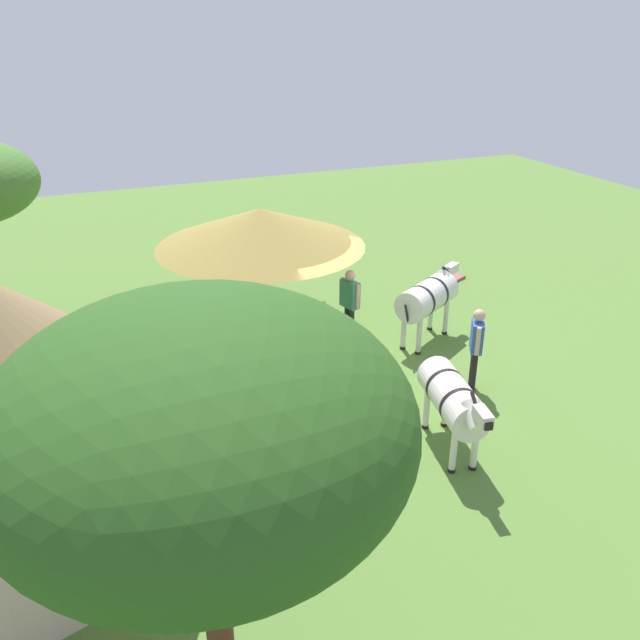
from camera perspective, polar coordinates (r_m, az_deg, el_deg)
The scene contains 15 objects.
ground_plane at distance 13.65m, azimuth 2.76°, elevation -4.41°, with size 36.00×36.00×0.00m, color #557A32.
shade_umbrella at distance 13.48m, azimuth -5.22°, elevation 8.02°, with size 4.30×4.30×3.18m.
patio_dining_table at distance 14.24m, azimuth -4.90°, elevation -0.18°, with size 1.68×1.15×0.74m.
patio_chair_west_end at distance 13.24m, azimuth -2.58°, elevation -2.83°, with size 0.46×0.48×0.90m.
patio_chair_east_end at distance 14.57m, azimuth 0.15°, elevation -0.07°, with size 0.49×0.47×0.90m.
patio_chair_near_lawn at distance 15.43m, azimuth -6.53°, elevation 1.23°, with size 0.43×0.45×0.90m.
patio_chair_near_hut at distance 14.08m, azimuth -10.02°, elevation -1.42°, with size 0.47×0.45×0.90m.
guest_beside_umbrella at distance 14.04m, azimuth -12.53°, elevation 0.15°, with size 0.50×0.37×1.56m.
guest_behind_table at distance 14.40m, azimuth 2.60°, elevation 1.79°, with size 0.59×0.33×1.71m.
standing_watcher at distance 12.88m, azimuth 13.44°, elevation -1.87°, with size 0.53×0.42×1.70m.
zebra_nearest_camera at distance 11.01m, azimuth 11.56°, elevation -6.81°, with size 2.33×0.98×1.52m.
zebra_by_umbrella at distance 14.62m, azimuth 9.41°, elevation 2.00°, with size 1.44×2.07×1.60m.
zebra_toward_hut at distance 11.99m, azimuth -9.44°, elevation -3.92°, with size 1.81×1.77×1.50m.
acacia_tree_left_background at distance 5.33m, azimuth -10.29°, elevation -9.17°, with size 3.47×3.47×4.78m.
brick_patio_kerb at distance 17.83m, azimuth 9.74°, elevation 2.68°, with size 2.80×0.36×0.08m, color #98534E.
Camera 1 is at (-10.71, 5.20, 6.67)m, focal length 36.77 mm.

